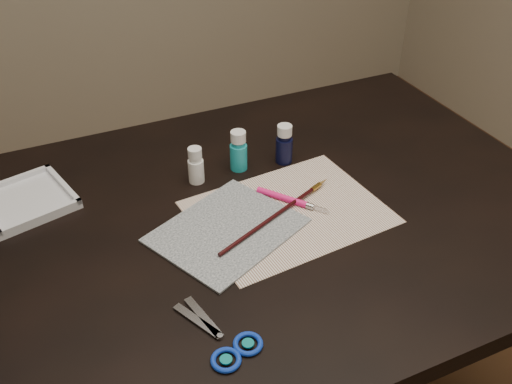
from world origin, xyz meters
name	(u,v)px	position (x,y,z in m)	size (l,w,h in m)	color
table	(256,335)	(0.00, 0.00, 0.38)	(1.30, 0.90, 0.75)	black
paper	(288,212)	(0.06, -0.03, 0.75)	(0.37, 0.28, 0.00)	white
canvas	(227,230)	(-0.08, -0.03, 0.75)	(0.26, 0.21, 0.00)	black
paint_bottle_white	(196,165)	(-0.07, 0.15, 0.79)	(0.03, 0.03, 0.08)	white
paint_bottle_cyan	(238,150)	(0.03, 0.16, 0.80)	(0.04, 0.04, 0.09)	#1CA3AF
paint_bottle_navy	(284,144)	(0.14, 0.15, 0.80)	(0.04, 0.04, 0.09)	black
paintbrush	(278,214)	(0.03, -0.03, 0.76)	(0.33, 0.01, 0.01)	black
craft_knife	(294,201)	(0.08, -0.01, 0.76)	(0.17, 0.01, 0.01)	#FF1C7C
scissors	(210,333)	(-0.20, -0.26, 0.75)	(0.18, 0.09, 0.01)	silver
palette_tray	(26,200)	(-0.42, 0.22, 0.76)	(0.17, 0.17, 0.02)	silver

